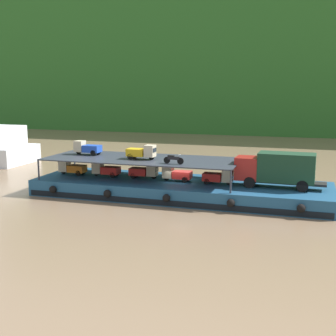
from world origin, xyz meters
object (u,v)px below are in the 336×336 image
object	(u,v)px
mini_truck_upper_mid	(142,152)
mini_truck_lower_aft	(106,169)
cargo_barge	(180,189)
motorcycle_upper_port	(173,159)
mini_truck_lower_fore	(177,174)
covered_lorry	(277,169)
mini_truck_lower_mid	(144,171)
mini_truck_lower_bow	(218,177)
mini_truck_upper_stern	(87,148)
mini_truck_lower_stern	(72,168)

from	to	relation	value
mini_truck_upper_mid	mini_truck_lower_aft	bearing A→B (deg)	171.88
cargo_barge	motorcycle_upper_port	world-z (taller)	motorcycle_upper_port
mini_truck_lower_fore	mini_truck_upper_mid	xyz separation A→B (m)	(-3.30, -0.46, 2.00)
motorcycle_upper_port	mini_truck_lower_fore	bearing A→B (deg)	98.63
covered_lorry	mini_truck_lower_mid	size ratio (longest dim) A/B	2.88
covered_lorry	mini_truck_lower_bow	xyz separation A→B (m)	(-5.16, -0.13, -1.00)
mini_truck_upper_stern	motorcycle_upper_port	bearing A→B (deg)	-15.55
covered_lorry	mini_truck_lower_fore	distance (m)	9.25
covered_lorry	mini_truck_upper_stern	world-z (taller)	mini_truck_upper_stern
mini_truck_upper_stern	mini_truck_upper_mid	distance (m)	6.44
mini_truck_lower_mid	mini_truck_lower_bow	bearing A→B (deg)	-4.25
cargo_barge	motorcycle_upper_port	distance (m)	3.81
mini_truck_lower_fore	mini_truck_upper_mid	size ratio (longest dim) A/B	0.99
mini_truck_lower_aft	motorcycle_upper_port	bearing A→B (deg)	-16.06
mini_truck_lower_fore	motorcycle_upper_port	distance (m)	2.74
mini_truck_lower_stern	mini_truck_lower_aft	bearing A→B (deg)	2.19
cargo_barge	mini_truck_lower_fore	distance (m)	1.47
cargo_barge	mini_truck_lower_fore	size ratio (longest dim) A/B	10.11
cargo_barge	mini_truck_lower_mid	size ratio (longest dim) A/B	10.09
mini_truck_lower_stern	motorcycle_upper_port	distance (m)	11.68
covered_lorry	mini_truck_lower_bow	distance (m)	5.26
mini_truck_lower_bow	mini_truck_upper_mid	bearing A→B (deg)	-177.66
motorcycle_upper_port	mini_truck_lower_mid	bearing A→B (deg)	146.19
motorcycle_upper_port	covered_lorry	bearing A→B (deg)	13.09
mini_truck_upper_mid	motorcycle_upper_port	xyz separation A→B (m)	(3.62, -1.64, -0.26)
mini_truck_upper_stern	mini_truck_upper_mid	world-z (taller)	same
mini_truck_lower_stern	mini_truck_lower_aft	xyz separation A→B (m)	(3.66, 0.14, 0.00)
mini_truck_lower_mid	motorcycle_upper_port	distance (m)	4.80
mini_truck_lower_stern	mini_truck_lower_bow	size ratio (longest dim) A/B	1.00
cargo_barge	mini_truck_lower_bow	xyz separation A→B (m)	(3.72, -0.16, 1.44)
covered_lorry	motorcycle_upper_port	xyz separation A→B (m)	(-8.88, -2.06, 0.74)
mini_truck_lower_stern	mini_truck_upper_stern	world-z (taller)	mini_truck_upper_stern
covered_lorry	mini_truck_lower_aft	size ratio (longest dim) A/B	2.88
cargo_barge	mini_truck_upper_stern	world-z (taller)	mini_truck_upper_stern
covered_lorry	mini_truck_lower_mid	world-z (taller)	covered_lorry
mini_truck_lower_mid	mini_truck_lower_bow	world-z (taller)	same
cargo_barge	mini_truck_lower_mid	distance (m)	3.99
mini_truck_lower_bow	motorcycle_upper_port	distance (m)	4.53
cargo_barge	mini_truck_lower_stern	bearing A→B (deg)	-179.91
cargo_barge	mini_truck_lower_stern	xyz separation A→B (m)	(-11.35, -0.02, 1.44)
mini_truck_upper_stern	mini_truck_lower_fore	bearing A→B (deg)	-4.02
mini_truck_lower_mid	mini_truck_lower_fore	distance (m)	3.42
mini_truck_lower_stern	motorcycle_upper_port	xyz separation A→B (m)	(11.36, -2.08, 1.74)
mini_truck_lower_mid	motorcycle_upper_port	xyz separation A→B (m)	(3.71, -2.49, 1.74)
covered_lorry	mini_truck_lower_fore	bearing A→B (deg)	179.82
covered_lorry	mini_truck_lower_aft	world-z (taller)	covered_lorry
mini_truck_lower_aft	mini_truck_upper_stern	world-z (taller)	mini_truck_upper_stern
mini_truck_lower_aft	mini_truck_lower_fore	distance (m)	7.39
covered_lorry	mini_truck_upper_mid	bearing A→B (deg)	-178.03
mini_truck_lower_stern	mini_truck_lower_bow	distance (m)	15.08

